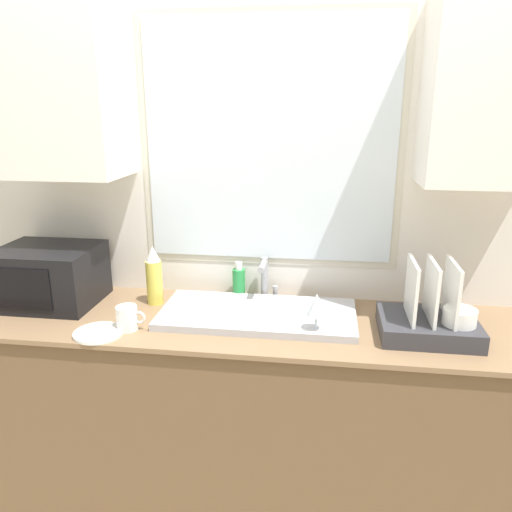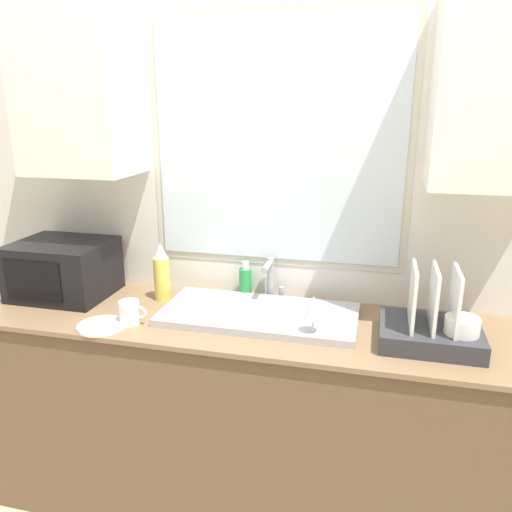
% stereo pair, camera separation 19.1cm
% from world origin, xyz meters
% --- Properties ---
extents(countertop, '(2.38, 0.60, 0.93)m').
position_xyz_m(countertop, '(0.00, 0.29, 0.46)').
color(countertop, brown).
rests_on(countertop, ground_plane).
extents(wall_back, '(6.00, 0.38, 2.60)m').
position_xyz_m(wall_back, '(0.00, 0.57, 1.39)').
color(wall_back, silver).
rests_on(wall_back, ground_plane).
extents(sink_basin, '(0.79, 0.38, 0.03)m').
position_xyz_m(sink_basin, '(-0.01, 0.31, 0.94)').
color(sink_basin, '#B2B2B7').
rests_on(sink_basin, countertop).
extents(faucet, '(0.08, 0.15, 0.19)m').
position_xyz_m(faucet, '(-0.01, 0.51, 1.04)').
color(faucet, '#99999E').
rests_on(faucet, countertop).
extents(microwave, '(0.41, 0.35, 0.25)m').
position_xyz_m(microwave, '(-0.94, 0.35, 1.05)').
color(microwave, black).
rests_on(microwave, countertop).
extents(dish_rack, '(0.36, 0.29, 0.29)m').
position_xyz_m(dish_rack, '(0.65, 0.23, 0.99)').
color(dish_rack, '#333338').
rests_on(dish_rack, countertop).
extents(spray_bottle, '(0.07, 0.07, 0.26)m').
position_xyz_m(spray_bottle, '(-0.48, 0.40, 1.05)').
color(spray_bottle, '#D8CC4C').
rests_on(spray_bottle, countertop).
extents(soap_bottle, '(0.06, 0.06, 0.17)m').
position_xyz_m(soap_bottle, '(-0.13, 0.52, 1.00)').
color(soap_bottle, '#268C3F').
rests_on(soap_bottle, countertop).
extents(mug_near_sink, '(0.11, 0.08, 0.09)m').
position_xyz_m(mug_near_sink, '(-0.50, 0.13, 0.98)').
color(mug_near_sink, white).
rests_on(mug_near_sink, countertop).
extents(wine_glass, '(0.07, 0.07, 0.17)m').
position_xyz_m(wine_glass, '(0.23, 0.17, 1.05)').
color(wine_glass, silver).
rests_on(wine_glass, countertop).
extents(small_plate, '(0.19, 0.19, 0.01)m').
position_xyz_m(small_plate, '(-0.59, 0.07, 0.93)').
color(small_plate, white).
rests_on(small_plate, countertop).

